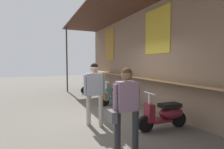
% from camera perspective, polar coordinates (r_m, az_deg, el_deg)
% --- Properties ---
extents(ground_plane, '(35.92, 35.92, 0.00)m').
position_cam_1_polar(ground_plane, '(5.44, -2.38, -14.16)').
color(ground_plane, '#605B54').
extents(market_stall_facade, '(12.83, 2.45, 3.89)m').
position_cam_1_polar(market_stall_facade, '(6.14, 14.19, 8.08)').
color(market_stall_facade, '#7F6651').
rests_on(market_stall_facade, ground_plane).
extents(scooter_green, '(0.50, 1.40, 0.97)m').
position_cam_1_polar(scooter_green, '(9.57, -5.81, -3.86)').
color(scooter_green, '#237533').
rests_on(scooter_green, ground_plane).
extents(scooter_teal, '(0.49, 1.40, 0.97)m').
position_cam_1_polar(scooter_teal, '(6.97, 1.69, -6.79)').
color(scooter_teal, '#197075').
rests_on(scooter_teal, ground_plane).
extents(scooter_maroon, '(0.50, 1.40, 0.97)m').
position_cam_1_polar(scooter_maroon, '(4.68, 17.36, -12.36)').
color(scooter_maroon, maroon).
rests_on(scooter_maroon, ground_plane).
extents(shopper_browsing, '(0.29, 0.64, 1.60)m').
position_cam_1_polar(shopper_browsing, '(3.24, 4.61, -9.04)').
color(shopper_browsing, '#232328').
rests_on(shopper_browsing, ground_plane).
extents(shopper_passing, '(0.35, 0.67, 1.68)m').
position_cam_1_polar(shopper_passing, '(4.61, -5.65, -4.38)').
color(shopper_passing, '#ADA393').
rests_on(shopper_passing, ground_plane).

